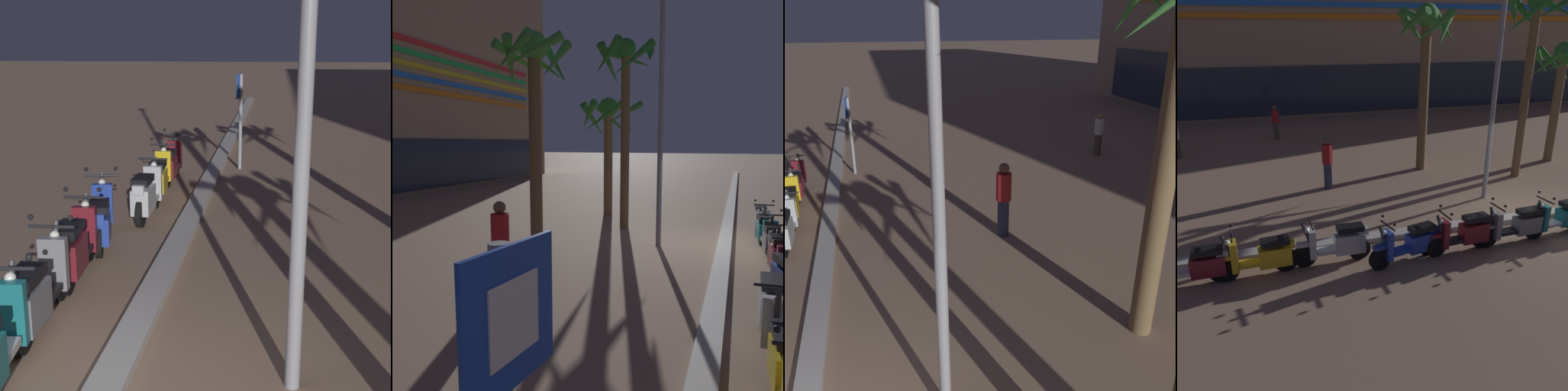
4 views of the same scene
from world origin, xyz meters
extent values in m
cylinder|color=black|center=(-9.55, -0.94, 0.26)|extent=(0.52, 0.11, 0.52)
cylinder|color=black|center=(-8.26, -0.92, 0.26)|extent=(0.52, 0.11, 0.52)
cube|color=silver|center=(-8.95, -0.93, 0.32)|extent=(0.60, 0.29, 0.08)
cube|color=maroon|center=(-8.48, -0.92, 0.41)|extent=(0.68, 0.33, 0.42)
cube|color=black|center=(-8.46, -0.92, 0.74)|extent=(0.60, 0.31, 0.12)
cube|color=maroon|center=(-9.37, -0.93, 0.55)|extent=(0.14, 0.34, 0.66)
cube|color=maroon|center=(-9.55, -0.94, 0.55)|extent=(0.32, 0.16, 0.08)
cylinder|color=#333338|center=(-9.45, -0.93, 0.70)|extent=(0.28, 0.07, 0.69)
cylinder|color=black|center=(-9.37, -0.93, 1.02)|extent=(0.05, 0.56, 0.04)
sphere|color=white|center=(-9.47, -0.93, 0.88)|extent=(0.12, 0.12, 0.12)
cube|color=silver|center=(-8.18, -0.92, 0.64)|extent=(0.24, 0.20, 0.16)
sphere|color=black|center=(-9.34, -1.17, 1.14)|extent=(0.07, 0.07, 0.07)
sphere|color=black|center=(-9.35, -0.69, 1.14)|extent=(0.07, 0.07, 0.07)
cylinder|color=black|center=(-8.14, -0.96, 0.26)|extent=(0.52, 0.13, 0.52)
cylinder|color=black|center=(-6.92, -0.89, 0.26)|extent=(0.52, 0.13, 0.52)
cube|color=gold|center=(-7.58, -0.93, 0.32)|extent=(0.61, 0.31, 0.08)
cube|color=gold|center=(-7.14, -0.90, 0.41)|extent=(0.70, 0.36, 0.42)
cube|color=black|center=(-7.12, -0.90, 0.74)|extent=(0.62, 0.33, 0.12)
cube|color=gold|center=(-7.96, -0.95, 0.55)|extent=(0.16, 0.35, 0.66)
cube|color=gold|center=(-8.14, -0.96, 0.55)|extent=(0.33, 0.18, 0.08)
cylinder|color=#333338|center=(-8.04, -0.95, 0.70)|extent=(0.29, 0.09, 0.69)
cylinder|color=black|center=(-7.96, -0.95, 1.02)|extent=(0.07, 0.56, 0.04)
sphere|color=white|center=(-8.06, -0.95, 0.88)|extent=(0.12, 0.12, 0.12)
cube|color=gold|center=(-6.84, -0.89, 0.64)|extent=(0.25, 0.21, 0.16)
sphere|color=black|center=(-7.96, -0.71, 1.14)|extent=(0.07, 0.07, 0.07)
cylinder|color=black|center=(-6.52, -0.84, 0.26)|extent=(0.52, 0.10, 0.52)
cube|color=silver|center=(-5.95, -0.84, 0.32)|extent=(0.60, 0.28, 0.08)
cube|color=silver|center=(-6.34, -0.84, 0.55)|extent=(0.14, 0.34, 0.66)
cube|color=silver|center=(-6.52, -0.84, 0.55)|extent=(0.32, 0.16, 0.08)
cylinder|color=#333338|center=(-6.42, -0.84, 0.70)|extent=(0.28, 0.07, 0.69)
cylinder|color=black|center=(-6.34, -0.84, 1.02)|extent=(0.04, 0.56, 0.04)
sphere|color=white|center=(-6.44, -0.84, 0.88)|extent=(0.12, 0.12, 0.12)
cylinder|color=#939399|center=(-10.50, 0.57, 1.20)|extent=(0.09, 0.09, 2.40)
cube|color=#1947B7|center=(-10.50, 0.51, 2.10)|extent=(0.60, 0.09, 0.60)
cube|color=white|center=(-10.50, 0.50, 2.10)|extent=(0.33, 0.05, 0.33)
cylinder|color=brown|center=(-1.37, 4.96, 2.68)|extent=(0.35, 0.35, 5.36)
cylinder|color=brown|center=(-10.40, 9.07, 0.39)|extent=(0.26, 0.26, 0.78)
cylinder|color=silver|center=(-10.40, 9.07, 1.06)|extent=(0.34, 0.34, 0.55)
sphere|color=#9E704C|center=(-10.40, 9.07, 1.44)|extent=(0.21, 0.21, 0.21)
cylinder|color=#2D3351|center=(-5.12, 3.85, 0.43)|extent=(0.26, 0.26, 0.87)
cylinder|color=#B21E23|center=(-5.12, 3.85, 1.18)|extent=(0.34, 0.34, 0.61)
sphere|color=brown|center=(-5.12, 3.85, 1.60)|extent=(0.24, 0.24, 0.24)
cylinder|color=#939399|center=(-0.58, 1.68, 3.74)|extent=(0.14, 0.14, 7.48)
camera|label=1|loc=(4.45, 1.44, 3.14)|focal=54.32mm
camera|label=2|loc=(-11.96, -0.33, 2.80)|focal=39.27mm
camera|label=3|loc=(3.64, 1.02, 4.61)|focal=40.98mm
camera|label=4|loc=(-7.30, -8.83, 4.85)|focal=37.75mm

